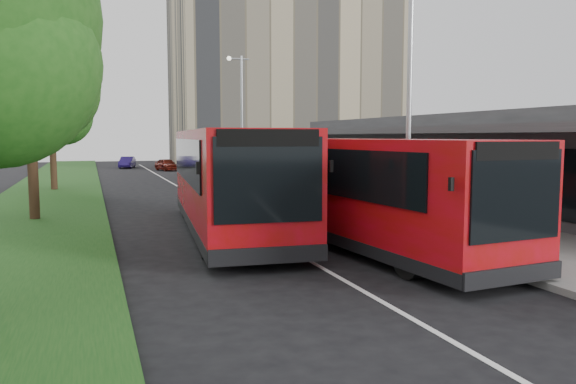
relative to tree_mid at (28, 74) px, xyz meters
name	(u,v)px	position (x,y,z in m)	size (l,w,h in m)	color
ground	(304,258)	(7.01, -9.05, -5.28)	(120.00, 120.00, 0.00)	black
pavement	(279,185)	(13.01, 10.95, -5.20)	(5.00, 80.00, 0.15)	slate
grass_verge	(53,192)	(0.01, 10.95, -5.23)	(5.00, 80.00, 0.10)	#184416
lane_centre_line	(197,197)	(7.01, 5.95, -5.27)	(0.12, 70.00, 0.01)	silver
kerb_dashes	(241,188)	(10.31, 9.95, -5.27)	(0.12, 56.00, 0.01)	silver
office_block	(284,78)	(21.01, 32.95, 3.72)	(22.00, 12.00, 18.00)	tan
station_building	(466,159)	(17.87, -1.05, -3.24)	(7.70, 26.00, 4.00)	#2F2E31
tree_mid	(28,74)	(0.00, 0.00, 0.00)	(5.08, 5.08, 8.17)	#372616
tree_far	(51,107)	(0.00, 12.00, -0.59)	(4.53, 4.53, 7.26)	#372616
lamp_post_near	(407,82)	(11.13, -7.05, -0.56)	(1.44, 0.28, 8.00)	#94989C
lamp_post_far	(240,110)	(11.13, 12.95, -0.56)	(1.44, 0.28, 8.00)	#94989C
bus_main	(367,192)	(9.15, -8.33, -3.74)	(3.60, 10.78, 3.00)	#B8091C
bus_second	(231,181)	(6.17, -4.72, -3.61)	(3.92, 11.70, 3.26)	#B8091C
litter_bin	(336,193)	(12.04, 0.16, -4.65)	(0.53, 0.53, 0.96)	#362016
bollard	(262,178)	(11.53, 9.68, -4.69)	(0.14, 0.14, 0.88)	yellow
car_near	(167,164)	(8.45, 29.13, -4.73)	(1.30, 3.22, 1.10)	#5E160D
car_far	(127,162)	(5.36, 34.60, -4.72)	(1.17, 3.37, 1.11)	navy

